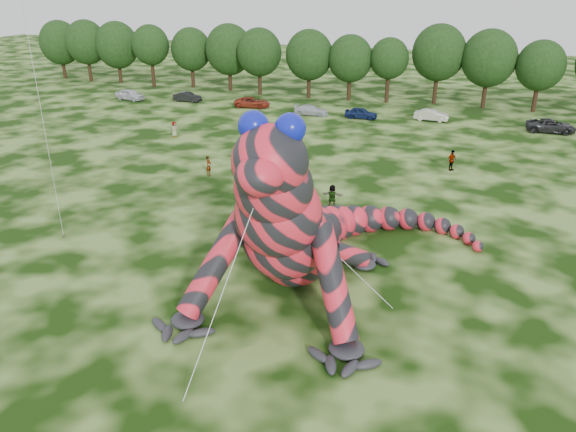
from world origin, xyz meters
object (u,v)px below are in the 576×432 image
(tree_2, at_px, (118,52))
(car_5, at_px, (431,115))
(car_6, at_px, (551,126))
(spectator_5, at_px, (332,196))
(inflatable_gecko, at_px, (303,188))
(tree_5, at_px, (229,57))
(car_2, at_px, (252,102))
(car_4, at_px, (361,113))
(tree_1, at_px, (87,51))
(tree_11, at_px, (488,69))
(spectator_0, at_px, (209,166))
(car_3, at_px, (311,110))
(tree_9, at_px, (388,70))
(tree_12, at_px, (539,76))
(car_0, at_px, (130,95))
(tree_6, at_px, (259,62))
(spectator_3, at_px, (452,160))
(tree_4, at_px, (192,58))
(tree_7, at_px, (309,64))
(tree_10, at_px, (438,64))
(tree_3, at_px, (151,56))
(tree_8, at_px, (350,68))
(tree_0, at_px, (61,49))
(car_1, at_px, (187,97))
(spectator_4, at_px, (174,129))

(tree_2, height_order, car_5, tree_2)
(car_5, xyz_separation_m, car_6, (13.21, -1.25, 0.07))
(spectator_5, bearing_deg, inflatable_gecko, 92.13)
(tree_5, relative_size, car_2, 2.06)
(car_2, distance_m, car_4, 15.16)
(tree_1, distance_m, tree_11, 62.14)
(tree_1, height_order, spectator_0, tree_1)
(tree_5, bearing_deg, car_3, -35.90)
(inflatable_gecko, height_order, tree_9, inflatable_gecko)
(tree_12, bearing_deg, car_0, -168.67)
(tree_6, height_order, spectator_3, tree_6)
(tree_4, bearing_deg, tree_5, -2.43)
(tree_7, xyz_separation_m, car_2, (-5.19, -8.57, -4.08))
(tree_1, bearing_deg, car_0, -36.41)
(tree_9, xyz_separation_m, tree_10, (6.33, 1.23, 0.91))
(tree_3, bearing_deg, tree_8, -0.15)
(car_6, bearing_deg, tree_5, 73.20)
(car_3, bearing_deg, tree_6, 44.59)
(car_5, bearing_deg, tree_5, 74.73)
(tree_6, height_order, tree_9, tree_6)
(car_0, bearing_deg, car_6, -78.49)
(car_6, relative_size, spectator_5, 3.02)
(tree_9, relative_size, spectator_5, 4.96)
(tree_2, distance_m, tree_5, 19.90)
(inflatable_gecko, distance_m, tree_11, 51.90)
(tree_6, distance_m, tree_9, 18.64)
(tree_4, distance_m, tree_10, 37.04)
(car_3, bearing_deg, tree_8, -14.92)
(tree_0, xyz_separation_m, car_1, (29.32, -10.56, -4.10))
(tree_3, height_order, spectator_0, tree_3)
(tree_5, bearing_deg, car_6, -14.33)
(tree_1, relative_size, car_4, 2.47)
(tree_11, bearing_deg, tree_7, -176.67)
(car_3, bearing_deg, tree_0, 72.61)
(tree_6, bearing_deg, car_0, -148.68)
(tree_7, xyz_separation_m, car_6, (31.34, -9.71, -4.00))
(tree_0, height_order, spectator_3, tree_0)
(car_5, bearing_deg, spectator_4, 125.58)
(tree_7, bearing_deg, spectator_5, -70.36)
(car_4, distance_m, spectator_4, 22.93)
(tree_10, bearing_deg, spectator_4, -132.98)
(tree_4, xyz_separation_m, car_6, (50.90, -11.61, -3.79))
(tree_7, height_order, tree_9, tree_7)
(tree_8, distance_m, car_2, 14.60)
(car_2, distance_m, car_3, 8.90)
(tree_5, relative_size, tree_12, 1.09)
(tree_11, height_order, car_2, tree_11)
(tree_6, bearing_deg, spectator_0, -75.22)
(tree_2, bearing_deg, spectator_3, -28.02)
(tree_0, bearing_deg, tree_6, -3.94)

